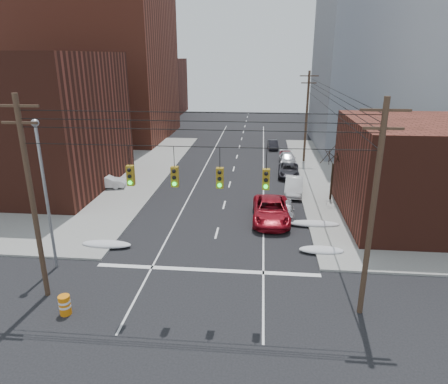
% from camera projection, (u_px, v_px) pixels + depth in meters
% --- Properties ---
extents(ground, '(160.00, 160.00, 0.00)m').
position_uv_depth(ground, '(188.00, 340.00, 18.72)').
color(ground, black).
rests_on(ground, ground).
extents(sidewalk_nw, '(40.00, 40.00, 0.15)m').
position_uv_depth(sidewalk_nw, '(1.00, 169.00, 46.51)').
color(sidewalk_nw, gray).
rests_on(sidewalk_nw, ground).
extents(building_brick_tall, '(24.00, 20.00, 30.00)m').
position_uv_depth(building_brick_tall, '(87.00, 39.00, 61.18)').
color(building_brick_tall, brown).
rests_on(building_brick_tall, ground).
extents(building_brick_near, '(20.00, 16.00, 13.00)m').
position_uv_depth(building_brick_near, '(6.00, 121.00, 39.28)').
color(building_brick_near, '#4A1F16').
rests_on(building_brick_near, ground).
extents(building_brick_far, '(22.00, 18.00, 12.00)m').
position_uv_depth(building_brick_far, '(131.00, 87.00, 88.76)').
color(building_brick_far, '#4A1F16').
rests_on(building_brick_far, ground).
extents(building_office, '(22.00, 20.00, 25.00)m').
position_uv_depth(building_office, '(403.00, 57.00, 54.15)').
color(building_office, gray).
rests_on(building_office, ground).
extents(building_glass, '(20.00, 18.00, 22.00)m').
position_uv_depth(building_glass, '(369.00, 64.00, 78.94)').
color(building_glass, gray).
rests_on(building_glass, ground).
extents(utility_pole_left, '(2.20, 0.28, 11.00)m').
position_uv_depth(utility_pole_left, '(32.00, 197.00, 20.42)').
color(utility_pole_left, '#473323').
rests_on(utility_pole_left, ground).
extents(utility_pole_right, '(2.20, 0.28, 11.00)m').
position_uv_depth(utility_pole_right, '(373.00, 209.00, 18.91)').
color(utility_pole_right, '#473323').
rests_on(utility_pole_right, ground).
extents(utility_pole_far, '(2.20, 0.28, 11.00)m').
position_uv_depth(utility_pole_far, '(307.00, 116.00, 48.10)').
color(utility_pole_far, '#473323').
rests_on(utility_pole_far, ground).
extents(traffic_signals, '(17.00, 0.42, 2.02)m').
position_uv_depth(traffic_signals, '(197.00, 176.00, 19.18)').
color(traffic_signals, black).
rests_on(traffic_signals, ground).
extents(street_light, '(0.44, 0.44, 9.32)m').
position_uv_depth(street_light, '(44.00, 184.00, 23.41)').
color(street_light, gray).
rests_on(street_light, ground).
extents(bare_tree, '(2.09, 2.20, 4.93)m').
position_uv_depth(bare_tree, '(332.00, 177.00, 35.95)').
color(bare_tree, black).
rests_on(bare_tree, ground).
extents(snow_nw, '(3.50, 1.08, 0.42)m').
position_uv_depth(snow_nw, '(107.00, 244.00, 27.78)').
color(snow_nw, silver).
rests_on(snow_nw, ground).
extents(snow_ne, '(3.00, 1.08, 0.42)m').
position_uv_depth(snow_ne, '(321.00, 250.00, 26.94)').
color(snow_ne, silver).
rests_on(snow_ne, ground).
extents(snow_east_far, '(4.00, 1.08, 0.42)m').
position_uv_depth(snow_east_far, '(314.00, 224.00, 31.18)').
color(snow_east_far, silver).
rests_on(snow_east_far, ground).
extents(red_pickup, '(2.98, 6.31, 1.74)m').
position_uv_depth(red_pickup, '(271.00, 210.00, 32.03)').
color(red_pickup, maroon).
rests_on(red_pickup, ground).
extents(parked_car_a, '(1.64, 3.81, 1.28)m').
position_uv_depth(parked_car_a, '(285.00, 209.00, 32.87)').
color(parked_car_a, '#B3B3B8').
rests_on(parked_car_a, ground).
extents(parked_car_b, '(2.13, 4.89, 1.56)m').
position_uv_depth(parked_car_b, '(294.00, 186.00, 38.27)').
color(parked_car_b, silver).
rests_on(parked_car_b, ground).
extents(parked_car_c, '(2.46, 4.95, 1.35)m').
position_uv_depth(parked_car_c, '(289.00, 170.00, 43.91)').
color(parked_car_c, black).
rests_on(parked_car_c, ground).
extents(parked_car_d, '(2.04, 4.78, 1.37)m').
position_uv_depth(parked_car_d, '(287.00, 159.00, 48.73)').
color(parked_car_d, '#BABABF').
rests_on(parked_car_d, ground).
extents(parked_car_e, '(1.80, 3.91, 1.30)m').
position_uv_depth(parked_car_e, '(287.00, 155.00, 50.64)').
color(parked_car_e, maroon).
rests_on(parked_car_e, ground).
extents(parked_car_f, '(1.57, 3.83, 1.23)m').
position_uv_depth(parked_car_f, '(273.00, 145.00, 56.84)').
color(parked_car_f, black).
rests_on(parked_car_f, ground).
extents(lot_car_a, '(4.10, 2.04, 1.29)m').
position_uv_depth(lot_car_a, '(105.00, 182.00, 39.60)').
color(lot_car_a, silver).
rests_on(lot_car_a, sidewalk_nw).
extents(lot_car_b, '(5.53, 4.06, 1.40)m').
position_uv_depth(lot_car_b, '(97.00, 170.00, 43.24)').
color(lot_car_b, '#A3A2A7').
rests_on(lot_car_b, sidewalk_nw).
extents(lot_car_c, '(5.46, 3.99, 1.47)m').
position_uv_depth(lot_car_c, '(48.00, 180.00, 39.70)').
color(lot_car_c, black).
rests_on(lot_car_c, sidewalk_nw).
extents(lot_car_d, '(4.10, 2.06, 1.34)m').
position_uv_depth(lot_car_d, '(97.00, 160.00, 47.81)').
color(lot_car_d, silver).
rests_on(lot_car_d, sidewalk_nw).
extents(construction_barrel, '(0.72, 0.72, 1.06)m').
position_uv_depth(construction_barrel, '(65.00, 305.00, 20.46)').
color(construction_barrel, orange).
rests_on(construction_barrel, ground).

